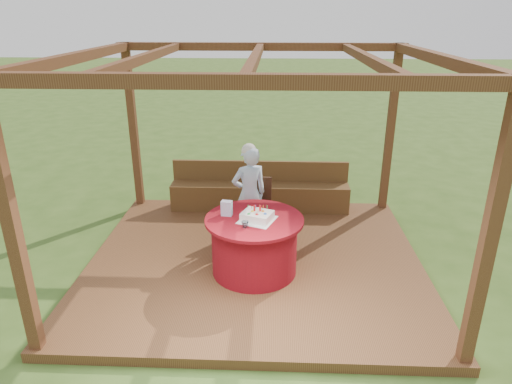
% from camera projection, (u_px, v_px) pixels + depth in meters
% --- Properties ---
extents(ground, '(60.00, 60.00, 0.00)m').
position_uv_depth(ground, '(255.00, 265.00, 6.34)').
color(ground, '#34521B').
rests_on(ground, ground).
extents(deck, '(4.50, 4.00, 0.12)m').
position_uv_depth(deck, '(255.00, 262.00, 6.32)').
color(deck, brown).
rests_on(deck, ground).
extents(pergola, '(4.50, 4.00, 2.72)m').
position_uv_depth(pergola, '(255.00, 91.00, 5.45)').
color(pergola, brown).
rests_on(pergola, deck).
extents(bench, '(3.00, 0.42, 0.80)m').
position_uv_depth(bench, '(260.00, 194.00, 7.79)').
color(bench, brown).
rests_on(bench, deck).
extents(table, '(1.25, 1.25, 0.76)m').
position_uv_depth(table, '(254.00, 245.00, 5.84)').
color(table, maroon).
rests_on(table, deck).
extents(chair, '(0.47, 0.47, 0.89)m').
position_uv_depth(chair, '(256.00, 204.00, 6.77)').
color(chair, '#381F12').
rests_on(chair, deck).
extents(elderly_woman, '(0.61, 0.52, 1.47)m').
position_uv_depth(elderly_woman, '(249.00, 193.00, 6.56)').
color(elderly_woman, '#A6CDF7').
rests_on(elderly_woman, deck).
extents(birthday_cake, '(0.52, 0.52, 0.18)m').
position_uv_depth(birthday_cake, '(257.00, 216.00, 5.64)').
color(birthday_cake, white).
rests_on(birthday_cake, table).
extents(gift_bag, '(0.15, 0.11, 0.19)m').
position_uv_depth(gift_bag, '(227.00, 208.00, 5.76)').
color(gift_bag, '#D187BE').
rests_on(gift_bag, table).
extents(drinking_glass, '(0.10, 0.10, 0.08)m').
position_uv_depth(drinking_glass, '(245.00, 225.00, 5.45)').
color(drinking_glass, silver).
rests_on(drinking_glass, table).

